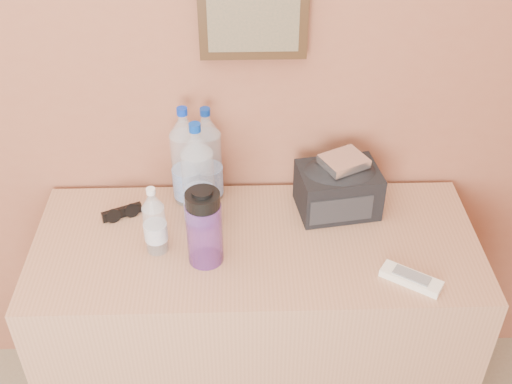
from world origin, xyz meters
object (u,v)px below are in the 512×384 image
nalgene_bottle (204,227)px  foil_packet (344,161)px  pet_large_c (208,159)px  pet_large_a (198,181)px  pet_large_b (186,161)px  dresser (256,333)px  toiletry_bag (338,187)px  sunglasses (122,212)px  ac_remote (411,279)px  pet_small (155,224)px

nalgene_bottle → foil_packet: 0.47m
nalgene_bottle → pet_large_c: bearing=89.8°
pet_large_a → nalgene_bottle: pet_large_a is taller
foil_packet → pet_large_c: bearing=169.7°
pet_large_b → foil_packet: 0.48m
pet_large_b → foil_packet: (0.47, -0.06, 0.03)m
dresser → pet_large_a: (-0.16, 0.09, 0.56)m
pet_large_c → foil_packet: pet_large_c is taller
pet_large_a → pet_large_c: size_ratio=1.09×
pet_large_c → toiletry_bag: size_ratio=1.33×
pet_large_c → nalgene_bottle: (-0.00, -0.29, -0.02)m
pet_large_a → pet_large_b: (-0.04, 0.12, -0.01)m
pet_large_b → nalgene_bottle: size_ratio=1.35×
pet_large_a → foil_packet: bearing=7.5°
nalgene_bottle → foil_packet: bearing=28.4°
sunglasses → ac_remote: bearing=-45.3°
pet_large_c → ac_remote: pet_large_c is taller
pet_large_b → pet_small: pet_large_b is taller
pet_large_b → ac_remote: (0.62, -0.39, -0.13)m
pet_large_a → toiletry_bag: (0.42, 0.05, -0.07)m
pet_large_a → sunglasses: (-0.24, 0.03, -0.14)m
pet_large_b → dresser: bearing=-45.6°
pet_small → pet_large_a: bearing=44.9°
ac_remote → toiletry_bag: (-0.16, 0.33, 0.07)m
pet_large_b → pet_large_c: bearing=10.4°
sunglasses → foil_packet: (0.67, 0.02, 0.16)m
pet_large_a → foil_packet: pet_large_a is taller
pet_small → sunglasses: pet_small is taller
pet_small → toiletry_bag: size_ratio=0.91×
dresser → nalgene_bottle: size_ratio=5.40×
ac_remote → foil_packet: bearing=148.7°
dresser → sunglasses: size_ratio=10.57×
toiletry_bag → pet_large_c: bearing=160.3°
pet_large_c → foil_packet: size_ratio=2.56×
nalgene_bottle → toiletry_bag: nalgene_bottle is taller
pet_large_c → pet_large_b: bearing=-169.6°
dresser → pet_small: size_ratio=6.00×
sunglasses → nalgene_bottle: bearing=-61.7°
pet_large_b → nalgene_bottle: pet_large_b is taller
pet_large_b → toiletry_bag: 0.47m
dresser → pet_large_c: pet_large_c is taller
pet_large_c → sunglasses: pet_large_c is taller
pet_large_b → pet_large_c: size_ratio=1.03×
pet_small → pet_large_c: bearing=60.3°
pet_small → sunglasses: size_ratio=1.76×
dresser → nalgene_bottle: bearing=-154.1°
pet_large_c → sunglasses: bearing=-159.8°
toiletry_bag → pet_large_b: bearing=163.3°
pet_small → foil_packet: 0.58m
pet_large_a → pet_small: pet_large_a is taller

